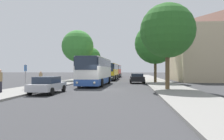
% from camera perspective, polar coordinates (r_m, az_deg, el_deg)
% --- Properties ---
extents(ground_plane, '(300.00, 300.00, 0.00)m').
position_cam_1_polar(ground_plane, '(22.19, -2.62, -5.07)').
color(ground_plane, '#38383A').
rests_on(ground_plane, ground).
extents(sidewalk_left, '(4.00, 120.00, 0.15)m').
position_cam_1_polar(sidewalk_left, '(24.17, -19.34, -4.48)').
color(sidewalk_left, gray).
rests_on(sidewalk_left, ground_plane).
extents(sidewalk_right, '(4.00, 120.00, 0.15)m').
position_cam_1_polar(sidewalk_right, '(22.32, 15.54, -4.85)').
color(sidewalk_right, gray).
rests_on(sidewalk_right, ground_plane).
extents(bus_front, '(3.05, 11.12, 3.45)m').
position_cam_1_polar(bus_front, '(27.87, -4.29, -0.24)').
color(bus_front, '#2D519E').
rests_on(bus_front, ground_plane).
extents(bus_middle, '(2.81, 11.98, 3.18)m').
position_cam_1_polar(bus_middle, '(43.79, -0.43, -0.32)').
color(bus_middle, '#2D2D2D').
rests_on(bus_middle, ground_plane).
extents(bus_rear, '(2.73, 10.92, 3.24)m').
position_cam_1_polar(bus_rear, '(59.64, 0.95, -0.21)').
color(bus_rear, gray).
rests_on(bus_rear, ground_plane).
extents(parked_car_left_curb, '(2.00, 4.51, 1.41)m').
position_cam_1_polar(parked_car_left_curb, '(18.94, -16.45, -3.70)').
color(parked_car_left_curb, '#B7B7BC').
rests_on(parked_car_left_curb, ground_plane).
extents(parked_car_right_near, '(2.23, 4.13, 1.44)m').
position_cam_1_polar(parked_car_right_near, '(32.42, 6.57, -2.11)').
color(parked_car_right_near, black).
rests_on(parked_car_right_near, ground_plane).
extents(bus_stop_sign, '(0.08, 0.45, 2.34)m').
position_cam_1_polar(bus_stop_sign, '(22.34, -21.67, -0.90)').
color(bus_stop_sign, gray).
rests_on(bus_stop_sign, sidewalk_left).
extents(pedestrian_waiting_near, '(0.36, 0.36, 1.75)m').
position_cam_1_polar(pedestrian_waiting_near, '(20.89, -27.31, -2.55)').
color(pedestrian_waiting_near, '#23232D').
rests_on(pedestrian_waiting_near, sidewalk_left).
extents(pedestrian_waiting_far, '(0.36, 0.36, 1.86)m').
position_cam_1_polar(pedestrian_waiting_far, '(19.85, -27.21, -2.49)').
color(pedestrian_waiting_far, '#23232D').
rests_on(pedestrian_waiting_far, sidewalk_left).
extents(pedestrian_walking_back, '(0.36, 0.36, 1.68)m').
position_cam_1_polar(pedestrian_walking_back, '(24.85, -18.12, -2.23)').
color(pedestrian_walking_back, '#23232D').
rests_on(pedestrian_walking_back, sidewalk_left).
extents(tree_left_near, '(5.65, 5.65, 8.89)m').
position_cam_1_polar(tree_left_near, '(39.52, -8.95, 6.17)').
color(tree_left_near, '#47331E').
rests_on(tree_left_near, sidewalk_left).
extents(tree_left_far, '(5.37, 5.37, 7.78)m').
position_cam_1_polar(tree_left_far, '(57.60, -5.67, 3.27)').
color(tree_left_far, '#513D23').
rests_on(tree_left_far, sidewalk_left).
extents(tree_right_near, '(5.21, 5.21, 8.18)m').
position_cam_1_polar(tree_right_near, '(21.74, 14.27, 9.92)').
color(tree_right_near, brown).
rests_on(tree_right_near, sidewalk_right).
extents(tree_right_mid, '(6.09, 6.09, 8.78)m').
position_cam_1_polar(tree_right_mid, '(33.10, 11.25, 6.81)').
color(tree_right_mid, brown).
rests_on(tree_right_mid, sidewalk_right).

